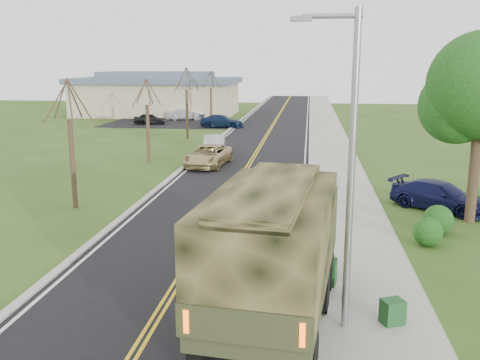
% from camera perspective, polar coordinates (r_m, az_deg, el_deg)
% --- Properties ---
extents(ground, '(160.00, 160.00, 0.00)m').
position_cam_1_polar(ground, '(15.53, -8.36, -13.52)').
color(ground, '#314717').
rests_on(ground, ground).
extents(road, '(8.00, 120.00, 0.01)m').
position_cam_1_polar(road, '(53.99, 3.12, 5.18)').
color(road, black).
rests_on(road, ground).
extents(curb_right, '(0.30, 120.00, 0.12)m').
position_cam_1_polar(curb_right, '(53.84, 7.54, 5.13)').
color(curb_right, '#9E998E').
rests_on(curb_right, ground).
extents(sidewalk_right, '(3.20, 120.00, 0.10)m').
position_cam_1_polar(sidewalk_right, '(53.87, 9.41, 5.07)').
color(sidewalk_right, '#9E998E').
rests_on(sidewalk_right, ground).
extents(curb_left, '(0.30, 120.00, 0.10)m').
position_cam_1_polar(curb_left, '(54.44, -1.26, 5.31)').
color(curb_left, '#9E998E').
rests_on(curb_left, ground).
extents(street_light, '(1.65, 0.22, 8.00)m').
position_cam_1_polar(street_light, '(13.16, 11.40, 1.99)').
color(street_light, gray).
rests_on(street_light, ground).
extents(bare_tree_a, '(1.93, 2.26, 6.08)m').
position_cam_1_polar(bare_tree_a, '(26.18, -17.49, 2.74)').
color(bare_tree_a, '#38281C').
rests_on(bare_tree_a, ground).
extents(bare_tree_b, '(1.83, 2.14, 5.73)m').
position_cam_1_polar(bare_tree_b, '(37.32, -9.81, 5.62)').
color(bare_tree_b, '#38281C').
rests_on(bare_tree_b, ground).
extents(bare_tree_c, '(2.04, 2.39, 6.42)m').
position_cam_1_polar(bare_tree_c, '(48.83, -5.68, 7.65)').
color(bare_tree_c, '#38281C').
rests_on(bare_tree_c, ground).
extents(bare_tree_d, '(1.88, 2.20, 5.91)m').
position_cam_1_polar(bare_tree_d, '(60.57, -3.11, 8.38)').
color(bare_tree_d, '#38281C').
rests_on(bare_tree_d, ground).
extents(commercial_building, '(25.50, 21.50, 5.65)m').
position_cam_1_polar(commercial_building, '(72.31, -8.77, 9.01)').
color(commercial_building, tan).
rests_on(commercial_building, ground).
extents(military_truck, '(3.52, 8.05, 3.89)m').
position_cam_1_polar(military_truck, '(13.89, 3.80, -6.64)').
color(military_truck, black).
rests_on(military_truck, ground).
extents(suv_champagne, '(2.88, 5.28, 1.40)m').
position_cam_1_polar(suv_champagne, '(35.76, -3.44, 2.62)').
color(suv_champagne, tan).
rests_on(suv_champagne, ground).
extents(sedan_silver, '(1.98, 4.54, 1.45)m').
position_cam_1_polar(sedan_silver, '(40.06, -2.72, 3.71)').
color(sedan_silver, '#BABABF').
rests_on(sedan_silver, ground).
extents(pickup_navy, '(4.81, 4.28, 1.34)m').
position_cam_1_polar(pickup_navy, '(26.67, 20.54, -1.60)').
color(pickup_navy, '#0F1138').
rests_on(pickup_navy, ground).
extents(utility_box_near, '(0.69, 0.61, 0.80)m').
position_cam_1_polar(utility_box_near, '(16.81, 9.18, -9.61)').
color(utility_box_near, '#17421A').
rests_on(utility_box_near, sidewalk_right).
extents(utility_box_far, '(0.69, 0.64, 0.65)m').
position_cam_1_polar(utility_box_far, '(14.84, 15.96, -13.35)').
color(utility_box_far, '#1A4A20').
rests_on(utility_box_far, sidewalk_right).
extents(lot_car_dark, '(3.78, 1.96, 1.23)m').
position_cam_1_polar(lot_car_dark, '(61.13, -9.56, 6.45)').
color(lot_car_dark, black).
rests_on(lot_car_dark, ground).
extents(lot_car_silver, '(4.52, 2.31, 1.42)m').
position_cam_1_polar(lot_car_silver, '(65.40, -5.80, 7.02)').
color(lot_car_silver, silver).
rests_on(lot_car_silver, ground).
extents(lot_car_navy, '(4.72, 2.14, 1.34)m').
position_cam_1_polar(lot_car_navy, '(57.39, -1.96, 6.29)').
color(lot_car_navy, '#0F1D39').
rests_on(lot_car_navy, ground).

